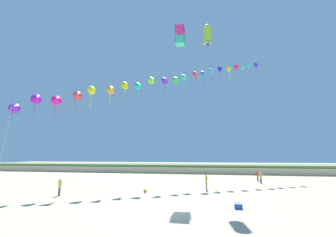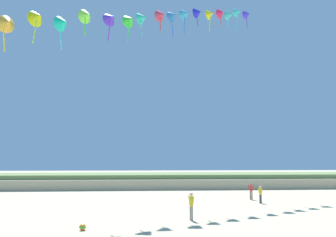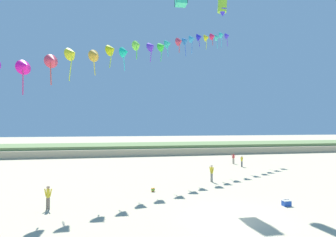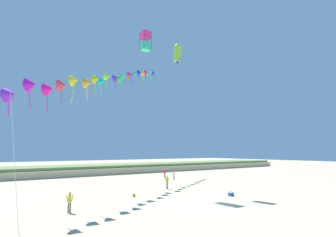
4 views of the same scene
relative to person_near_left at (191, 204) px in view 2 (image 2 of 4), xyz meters
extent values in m
cube|color=tan|center=(-2.05, 28.95, -0.35)|extent=(120.00, 12.64, 1.32)
cube|color=#6B844C|center=(-2.05, 28.95, 0.50)|extent=(120.00, 10.74, 0.75)
cylinder|color=gray|center=(-0.04, 0.07, -0.57)|extent=(0.13, 0.13, 0.88)
cylinder|color=gray|center=(0.04, -0.07, -0.57)|extent=(0.13, 0.13, 0.88)
cylinder|color=yellow|center=(0.00, 0.00, 0.18)|extent=(0.23, 0.23, 0.62)
cylinder|color=yellow|center=(-0.09, 0.18, 0.23)|extent=(0.17, 0.23, 0.59)
cylinder|color=yellow|center=(0.09, -0.18, 0.23)|extent=(0.17, 0.23, 0.59)
sphere|color=beige|center=(0.00, 0.00, 0.62)|extent=(0.24, 0.24, 0.24)
cylinder|color=#474C56|center=(7.37, 8.34, -0.62)|extent=(0.11, 0.11, 0.77)
cylinder|color=#474C56|center=(7.49, 8.40, -0.62)|extent=(0.11, 0.11, 0.77)
cylinder|color=yellow|center=(7.43, 8.37, 0.04)|extent=(0.20, 0.20, 0.55)
cylinder|color=yellow|center=(7.27, 8.29, 0.08)|extent=(0.20, 0.15, 0.52)
cylinder|color=yellow|center=(7.59, 8.45, 0.08)|extent=(0.20, 0.15, 0.52)
sphere|color=beige|center=(7.43, 8.37, 0.42)|extent=(0.21, 0.21, 0.21)
cylinder|color=#726656|center=(7.44, 11.28, -0.60)|extent=(0.12, 0.12, 0.82)
cylinder|color=#726656|center=(7.57, 11.22, -0.60)|extent=(0.12, 0.12, 0.82)
cylinder|color=red|center=(7.50, 11.25, 0.10)|extent=(0.21, 0.21, 0.58)
cylinder|color=red|center=(7.33, 11.33, 0.14)|extent=(0.21, 0.15, 0.55)
cylinder|color=red|center=(7.67, 11.17, 0.14)|extent=(0.21, 0.15, 0.55)
sphere|color=#9E7051|center=(7.50, 11.25, 0.50)|extent=(0.22, 0.22, 0.22)
cone|color=gold|center=(-11.45, -1.47, 11.12)|extent=(1.33, 1.27, 1.13)
cylinder|color=yellow|center=(-11.56, -1.57, 10.09)|extent=(0.23, 0.13, 1.61)
cone|color=#BDCC10|center=(-10.07, -0.05, 12.11)|extent=(1.34, 1.36, 1.17)
cylinder|color=#AEE539|center=(-10.18, -0.15, 11.10)|extent=(0.26, 0.15, 1.58)
cone|color=#13C7A0|center=(-8.78, 1.51, 12.39)|extent=(1.24, 1.30, 1.11)
cylinder|color=#39E1E5|center=(-8.89, 1.40, 11.30)|extent=(0.23, 0.08, 1.73)
cone|color=#77E840|center=(-7.38, 3.09, 13.64)|extent=(1.32, 1.29, 1.13)
cylinder|color=#48E539|center=(-7.49, 2.99, 12.74)|extent=(0.09, 0.15, 1.36)
cone|color=#5331D5|center=(-5.68, 4.20, 13.94)|extent=(1.40, 1.36, 1.19)
cylinder|color=#8639E5|center=(-5.79, 4.10, 12.90)|extent=(0.26, 0.21, 1.64)
cone|color=#32DA32|center=(-4.23, 5.71, 14.46)|extent=(1.39, 1.34, 1.19)
cylinder|color=#39E562|center=(-4.34, 5.61, 13.40)|extent=(0.24, 0.13, 1.68)
cone|color=#2EC4AE|center=(-3.17, 7.26, 15.33)|extent=(1.32, 1.37, 1.17)
cylinder|color=#39D5E5|center=(-3.27, 7.15, 14.36)|extent=(0.16, 0.18, 1.50)
cone|color=#CB3955|center=(-1.43, 8.21, 16.04)|extent=(1.32, 1.26, 1.12)
cylinder|color=#E54039|center=(-1.54, 8.10, 15.14)|extent=(0.11, 0.15, 1.36)
cone|color=#2C78C2|center=(-0.22, 9.66, 16.64)|extent=(1.40, 1.40, 1.20)
cylinder|color=blue|center=(-0.33, 9.56, 15.42)|extent=(0.27, 0.20, 2.01)
cone|color=#33A2D1|center=(1.16, 11.18, 17.50)|extent=(1.32, 1.32, 1.14)
cylinder|color=#3989E5|center=(1.05, 11.08, 16.24)|extent=(0.23, 0.28, 2.07)
cone|color=#1F24CE|center=(2.71, 12.63, 18.35)|extent=(1.29, 1.35, 1.15)
cylinder|color=#5E39E5|center=(2.60, 12.53, 17.45)|extent=(0.24, 0.14, 1.35)
cone|color=yellow|center=(4.34, 14.01, 18.81)|extent=(1.31, 1.36, 1.16)
cylinder|color=#BFE539|center=(4.23, 13.91, 17.72)|extent=(0.16, 0.23, 1.75)
cone|color=#ED255E|center=(5.88, 15.37, 19.57)|extent=(1.31, 1.24, 1.11)
cylinder|color=#E53941|center=(5.77, 15.27, 18.68)|extent=(0.16, 0.11, 1.33)
cone|color=#3BCFB6|center=(7.11, 16.48, 19.83)|extent=(1.29, 1.30, 1.12)
cylinder|color=#39D9E5|center=(7.01, 16.38, 18.75)|extent=(0.09, 0.08, 1.72)
cone|color=#34D0C4|center=(8.57, 18.10, 20.94)|extent=(1.34, 1.31, 1.15)
cylinder|color=#39C9E5|center=(8.46, 17.99, 19.63)|extent=(0.30, 0.17, 2.19)
cone|color=#4539E6|center=(10.22, 19.46, 21.29)|extent=(1.31, 1.24, 1.11)
cylinder|color=#6E39E5|center=(10.11, 19.36, 20.20)|extent=(0.19, 0.18, 1.75)
sphere|color=orange|center=(-6.40, -2.76, -0.83)|extent=(0.36, 0.36, 0.36)
cylinder|color=green|center=(-6.40, -2.76, -0.83)|extent=(0.36, 0.36, 0.09)
camera|label=1|loc=(0.94, -26.70, 2.88)|focal=24.00mm
camera|label=2|loc=(-3.35, -23.00, 2.80)|focal=38.00mm
camera|label=3|loc=(-9.27, -25.70, 4.85)|focal=28.00mm
camera|label=4|loc=(-20.41, -28.56, 3.91)|focal=28.00mm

